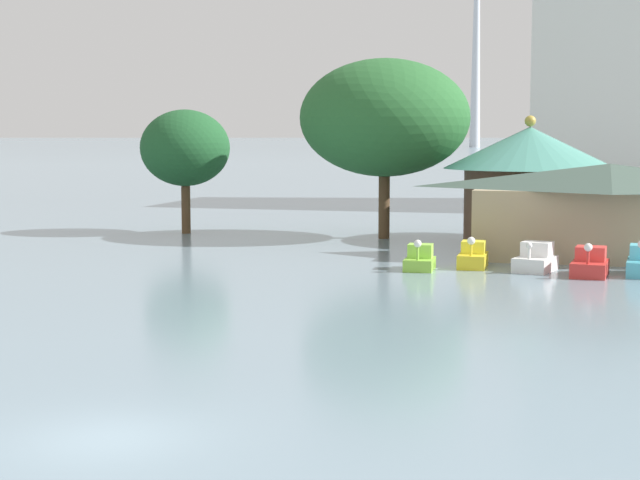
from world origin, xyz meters
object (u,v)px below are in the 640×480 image
at_px(pedal_boat_lime, 420,260).
at_px(pedal_boat_yellow, 473,257).
at_px(green_roof_pavilion, 529,176).
at_px(shoreline_tree_tall_left, 185,148).
at_px(pedal_boat_white, 536,260).
at_px(boathouse, 609,209).
at_px(shoreline_tree_mid, 385,118).
at_px(pedal_boat_red, 590,264).

height_order(pedal_boat_lime, pedal_boat_yellow, pedal_boat_yellow).
height_order(pedal_boat_lime, green_roof_pavilion, green_roof_pavilion).
bearing_deg(pedal_boat_lime, shoreline_tree_tall_left, -130.03).
bearing_deg(pedal_boat_lime, green_roof_pavilion, 160.58).
height_order(pedal_boat_yellow, green_roof_pavilion, green_roof_pavilion).
distance_m(pedal_boat_white, boathouse, 7.12).
distance_m(green_roof_pavilion, shoreline_tree_mid, 9.81).
relative_size(pedal_boat_yellow, shoreline_tree_tall_left, 0.32).
distance_m(pedal_boat_yellow, pedal_boat_red, 5.98).
height_order(pedal_boat_lime, shoreline_tree_mid, shoreline_tree_mid).
xyz_separation_m(pedal_boat_lime, pedal_boat_yellow, (2.47, 1.59, 0.03)).
bearing_deg(pedal_boat_yellow, green_roof_pavilion, 170.21).
xyz_separation_m(pedal_boat_yellow, shoreline_tree_mid, (-7.02, 12.61, 7.20)).
bearing_deg(pedal_boat_yellow, pedal_boat_white, 78.57).
xyz_separation_m(pedal_boat_lime, pedal_boat_red, (8.23, -0.05, 0.04)).
bearing_deg(pedal_boat_white, shoreline_tree_mid, -127.84).
height_order(pedal_boat_red, shoreline_tree_mid, shoreline_tree_mid).
bearing_deg(pedal_boat_red, shoreline_tree_mid, -132.74).
bearing_deg(green_roof_pavilion, pedal_boat_yellow, -99.00).
bearing_deg(pedal_boat_red, pedal_boat_lime, -84.95).
height_order(pedal_boat_red, shoreline_tree_tall_left, shoreline_tree_tall_left).
height_order(pedal_boat_yellow, pedal_boat_red, pedal_boat_red).
height_order(pedal_boat_white, shoreline_tree_mid, shoreline_tree_mid).
xyz_separation_m(green_roof_pavilion, shoreline_tree_tall_left, (-22.69, -0.62, 1.66)).
xyz_separation_m(pedal_boat_yellow, green_roof_pavilion, (2.08, 13.10, 3.55)).
distance_m(shoreline_tree_tall_left, shoreline_tree_mid, 13.75).
relative_size(pedal_boat_lime, shoreline_tree_mid, 0.20).
height_order(pedal_boat_yellow, pedal_boat_white, pedal_boat_yellow).
height_order(pedal_boat_lime, boathouse, boathouse).
bearing_deg(pedal_boat_lime, boathouse, 124.12).
bearing_deg(shoreline_tree_tall_left, pedal_boat_lime, -37.81).
bearing_deg(shoreline_tree_mid, green_roof_pavilion, 3.12).
height_order(pedal_boat_yellow, shoreline_tree_tall_left, shoreline_tree_tall_left).
relative_size(shoreline_tree_tall_left, shoreline_tree_mid, 0.73).
xyz_separation_m(pedal_boat_yellow, boathouse, (6.74, 5.18, 2.16)).
height_order(pedal_boat_lime, shoreline_tree_tall_left, shoreline_tree_tall_left).
relative_size(pedal_boat_white, boathouse, 0.19).
relative_size(pedal_boat_white, shoreline_tree_mid, 0.25).
relative_size(boathouse, green_roof_pavilion, 1.42).
xyz_separation_m(boathouse, shoreline_tree_mid, (-13.75, 7.43, 5.04)).
relative_size(pedal_boat_yellow, pedal_boat_red, 0.89).
bearing_deg(shoreline_tree_tall_left, pedal_boat_yellow, -31.20).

